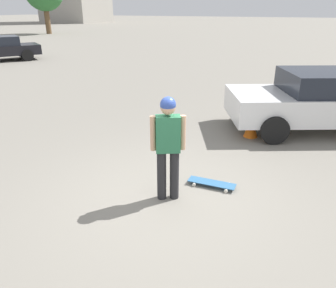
{
  "coord_description": "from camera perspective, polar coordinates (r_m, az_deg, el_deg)",
  "views": [
    {
      "loc": [
        1.81,
        -4.32,
        2.94
      ],
      "look_at": [
        0.0,
        0.0,
        0.97
      ],
      "focal_mm": 35.0,
      "sensor_mm": 36.0,
      "label": 1
    }
  ],
  "objects": [
    {
      "name": "ground_plane",
      "position": [
        5.53,
        -0.0,
        -9.3
      ],
      "size": [
        220.0,
        220.0,
        0.0
      ],
      "primitive_type": "plane",
      "color": "gray"
    },
    {
      "name": "person",
      "position": [
        5.07,
        -0.0,
        0.39
      ],
      "size": [
        0.5,
        0.35,
        1.72
      ],
      "rotation": [
        0.0,
        0.0,
        0.47
      ],
      "color": "#262628",
      "rests_on": "ground_plane"
    },
    {
      "name": "car_parked_near",
      "position": [
        9.13,
        24.77,
        6.97
      ],
      "size": [
        4.76,
        3.5,
        1.5
      ],
      "rotation": [
        0.0,
        0.0,
        -2.72
      ],
      "color": "silver",
      "rests_on": "ground_plane"
    },
    {
      "name": "skateboard",
      "position": [
        5.88,
        7.62,
        -6.75
      ],
      "size": [
        0.84,
        0.29,
        0.08
      ],
      "rotation": [
        0.0,
        0.0,
        -3.13
      ],
      "color": "#336693",
      "rests_on": "ground_plane"
    },
    {
      "name": "traffic_cone",
      "position": [
        8.19,
        14.32,
        3.14
      ],
      "size": [
        0.34,
        0.34,
        0.57
      ],
      "color": "orange",
      "rests_on": "ground_plane"
    }
  ]
}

